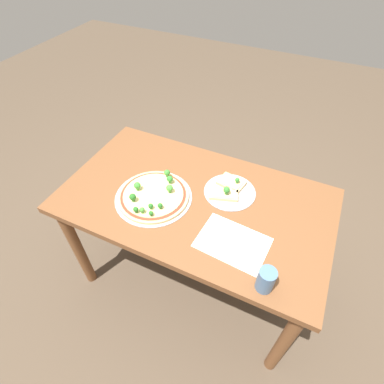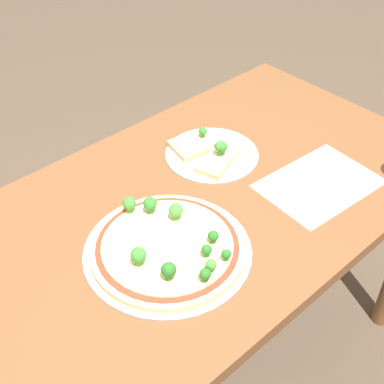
{
  "view_description": "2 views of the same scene",
  "coord_description": "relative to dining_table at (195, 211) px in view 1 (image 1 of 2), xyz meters",
  "views": [
    {
      "loc": [
        -0.41,
        0.91,
        1.84
      ],
      "look_at": [
        0.02,
        -0.02,
        0.77
      ],
      "focal_mm": 28.0,
      "sensor_mm": 36.0,
      "label": 1
    },
    {
      "loc": [
        0.71,
        0.73,
        1.63
      ],
      "look_at": [
        0.02,
        -0.02,
        0.77
      ],
      "focal_mm": 50.0,
      "sensor_mm": 36.0,
      "label": 2
    }
  ],
  "objects": [
    {
      "name": "ground_plane",
      "position": [
        0.0,
        0.0,
        -0.65
      ],
      "size": [
        8.0,
        8.0,
        0.0
      ],
      "primitive_type": "plane",
      "color": "brown"
    },
    {
      "name": "dining_table",
      "position": [
        0.0,
        0.0,
        0.0
      ],
      "size": [
        1.33,
        0.76,
        0.75
      ],
      "color": "brown",
      "rests_on": "ground_plane"
    },
    {
      "name": "pizza_tray_whole",
      "position": [
        0.19,
        0.08,
        0.11
      ],
      "size": [
        0.38,
        0.38,
        0.07
      ],
      "color": "#A3A3A8",
      "rests_on": "dining_table"
    },
    {
      "name": "pizza_tray_slice",
      "position": [
        -0.13,
        -0.12,
        0.11
      ],
      "size": [
        0.26,
        0.26,
        0.07
      ],
      "color": "#A3A3A8",
      "rests_on": "dining_table"
    },
    {
      "name": "drinking_cup",
      "position": [
        -0.43,
        0.31,
        0.16
      ],
      "size": [
        0.07,
        0.07,
        0.11
      ],
      "primitive_type": "cylinder",
      "color": "#4C7099",
      "rests_on": "dining_table"
    },
    {
      "name": "paper_menu",
      "position": [
        -0.26,
        0.17,
        0.1
      ],
      "size": [
        0.32,
        0.23,
        0.0
      ],
      "primitive_type": "cube",
      "rotation": [
        0.0,
        0.0,
        -0.08
      ],
      "color": "white",
      "rests_on": "dining_table"
    }
  ]
}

